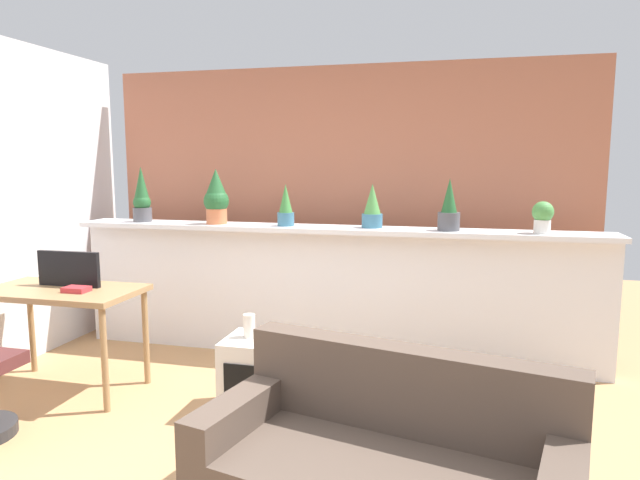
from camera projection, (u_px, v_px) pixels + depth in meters
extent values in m
cube|color=silver|center=(329.00, 294.00, 4.69)|extent=(4.43, 0.16, 1.07)
cube|color=silver|center=(328.00, 229.00, 4.58)|extent=(4.43, 0.37, 0.04)
cube|color=#AD664C|center=(344.00, 204.00, 5.17)|extent=(4.43, 0.10, 2.50)
cylinder|color=#4C4C51|center=(143.00, 215.00, 4.97)|extent=(0.16, 0.16, 0.13)
sphere|color=#235B2D|center=(142.00, 202.00, 4.95)|extent=(0.15, 0.15, 0.15)
cone|color=#235B2D|center=(141.00, 183.00, 4.93)|extent=(0.13, 0.13, 0.29)
cylinder|color=#C66B42|center=(217.00, 216.00, 4.79)|extent=(0.18, 0.18, 0.13)
sphere|color=#235B2D|center=(216.00, 201.00, 4.78)|extent=(0.22, 0.22, 0.22)
cone|color=#235B2D|center=(216.00, 182.00, 4.75)|extent=(0.18, 0.18, 0.23)
cylinder|color=#386B84|center=(286.00, 219.00, 4.64)|extent=(0.14, 0.14, 0.11)
cone|color=#3D843D|center=(286.00, 198.00, 4.62)|extent=(0.11, 0.11, 0.23)
cylinder|color=#386B84|center=(372.00, 221.00, 4.52)|extent=(0.17, 0.17, 0.11)
cone|color=#4C9347|center=(372.00, 199.00, 4.49)|extent=(0.14, 0.14, 0.24)
cylinder|color=#4C4C51|center=(449.00, 221.00, 4.32)|extent=(0.17, 0.17, 0.14)
cone|color=#235B2D|center=(449.00, 195.00, 4.29)|extent=(0.12, 0.12, 0.26)
cylinder|color=silver|center=(542.00, 227.00, 4.15)|extent=(0.12, 0.12, 0.10)
sphere|color=#4C9347|center=(543.00, 212.00, 4.13)|extent=(0.16, 0.16, 0.16)
cylinder|color=#99754C|center=(105.00, 360.00, 3.65)|extent=(0.04, 0.04, 0.71)
cylinder|color=#99754C|center=(32.00, 327.00, 4.37)|extent=(0.04, 0.04, 0.71)
cylinder|color=#99754C|center=(146.00, 337.00, 4.13)|extent=(0.04, 0.04, 0.71)
cube|color=#99754C|center=(61.00, 291.00, 3.96)|extent=(1.10, 0.60, 0.04)
cube|color=black|center=(69.00, 269.00, 4.01)|extent=(0.49, 0.04, 0.26)
cube|color=silver|center=(256.00, 375.00, 3.68)|extent=(0.40, 0.40, 0.50)
cube|color=black|center=(246.00, 386.00, 3.49)|extent=(0.28, 0.04, 0.28)
cylinder|color=silver|center=(249.00, 326.00, 3.65)|extent=(0.08, 0.08, 0.15)
cube|color=#B22D33|center=(76.00, 289.00, 3.85)|extent=(0.17, 0.12, 0.04)
cube|color=brown|center=(405.00, 389.00, 2.58)|extent=(1.56, 0.51, 0.40)
cube|color=brown|center=(243.00, 409.00, 2.64)|extent=(0.33, 0.78, 0.16)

